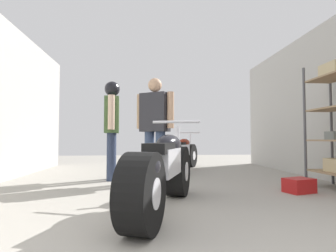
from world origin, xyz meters
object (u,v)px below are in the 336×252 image
motorcycle_maroon_cruiser (163,172)px  red_toolbox (299,185)px  mechanic_with_helmet (112,121)px  motorcycle_black_naked (181,154)px  mechanic_in_blue (155,123)px

motorcycle_maroon_cruiser → red_toolbox: (1.85, 0.75, -0.29)m
mechanic_with_helmet → motorcycle_black_naked: bearing=43.8°
motorcycle_black_naked → mechanic_in_blue: mechanic_in_blue is taller
mechanic_with_helmet → red_toolbox: mechanic_with_helmet is taller
motorcycle_maroon_cruiser → mechanic_in_blue: (-0.01, 1.74, 0.58)m
motorcycle_black_naked → mechanic_in_blue: (-0.66, -1.67, 0.60)m
motorcycle_maroon_cruiser → mechanic_with_helmet: (-0.74, 2.08, 0.64)m
motorcycle_maroon_cruiser → mechanic_with_helmet: mechanic_with_helmet is taller
motorcycle_black_naked → mechanic_with_helmet: size_ratio=1.03×
motorcycle_maroon_cruiser → red_toolbox: bearing=22.0°
motorcycle_black_naked → mechanic_with_helmet: 2.04m
motorcycle_black_naked → mechanic_with_helmet: (-1.39, -1.34, 0.66)m
motorcycle_maroon_cruiser → motorcycle_black_naked: (0.65, 3.41, -0.02)m
mechanic_in_blue → mechanic_with_helmet: (-0.74, 0.34, 0.06)m
motorcycle_maroon_cruiser → mechanic_in_blue: size_ratio=1.15×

